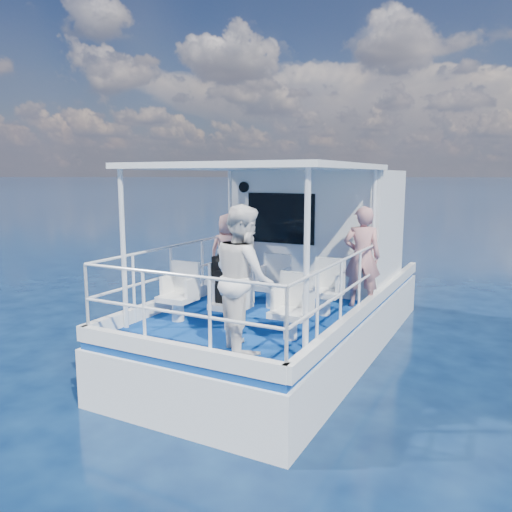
{
  "coord_description": "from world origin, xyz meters",
  "views": [
    {
      "loc": [
        3.4,
        -6.86,
        3.01
      ],
      "look_at": [
        0.03,
        -0.4,
        1.83
      ],
      "focal_mm": 35.0,
      "sensor_mm": 36.0,
      "label": 1
    }
  ],
  "objects_px": {
    "backpack_center": "(228,287)",
    "passenger_port_fwd": "(228,252)",
    "passenger_stbd_aft": "(244,278)",
    "panda": "(226,257)"
  },
  "relations": [
    {
      "from": "backpack_center",
      "to": "passenger_port_fwd",
      "type": "bearing_deg",
      "value": 120.48
    },
    {
      "from": "passenger_stbd_aft",
      "to": "backpack_center",
      "type": "distance_m",
      "value": 0.84
    },
    {
      "from": "passenger_stbd_aft",
      "to": "backpack_center",
      "type": "relative_size",
      "value": 3.98
    },
    {
      "from": "passenger_port_fwd",
      "to": "backpack_center",
      "type": "xyz_separation_m",
      "value": [
        1.22,
        -2.07,
        -0.11
      ]
    },
    {
      "from": "passenger_stbd_aft",
      "to": "panda",
      "type": "height_order",
      "value": "passenger_stbd_aft"
    },
    {
      "from": "backpack_center",
      "to": "passenger_stbd_aft",
      "type": "bearing_deg",
      "value": -44.76
    },
    {
      "from": "passenger_port_fwd",
      "to": "backpack_center",
      "type": "bearing_deg",
      "value": 106.07
    },
    {
      "from": "backpack_center",
      "to": "panda",
      "type": "distance_m",
      "value": 0.42
    },
    {
      "from": "passenger_port_fwd",
      "to": "backpack_center",
      "type": "height_order",
      "value": "passenger_port_fwd"
    },
    {
      "from": "passenger_stbd_aft",
      "to": "backpack_center",
      "type": "bearing_deg",
      "value": 1.55
    }
  ]
}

